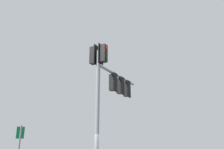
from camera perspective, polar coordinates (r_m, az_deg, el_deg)
name	(u,v)px	position (r m, az deg, el deg)	size (l,w,h in m)	color
signal_mast_assembly	(109,86)	(11.62, -0.80, -2.95)	(4.60, 1.05, 6.87)	gray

